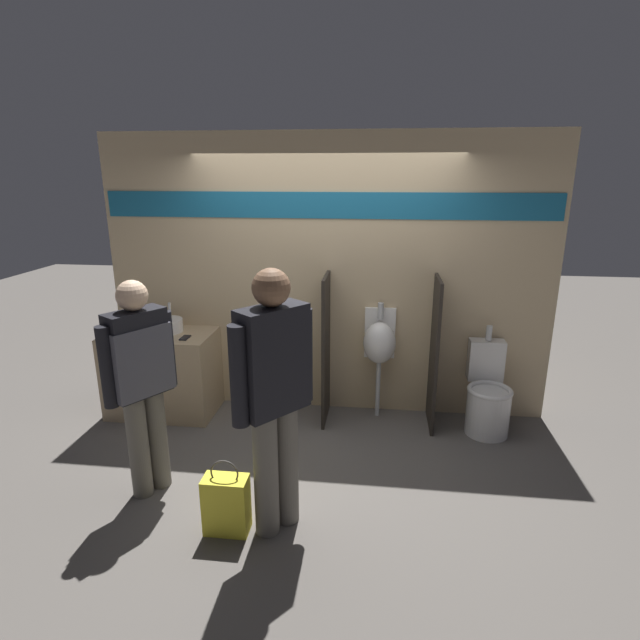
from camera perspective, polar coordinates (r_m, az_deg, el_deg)
ground_plane at (r=4.76m, az=-0.25°, el=-12.80°), size 16.00×16.00×0.00m
display_wall at (r=4.85m, az=0.62°, el=4.97°), size 4.32×0.07×2.70m
sink_counter at (r=5.23m, az=-17.51°, el=-5.77°), size 1.04×0.60×0.83m
sink_basin at (r=5.11m, az=-17.19°, el=-0.59°), size 0.32×0.32×0.26m
cell_phone at (r=4.87m, az=-15.17°, el=-1.97°), size 0.07×0.14×0.01m
divider_near_counter at (r=4.75m, az=0.67°, el=-3.38°), size 0.03×0.50×1.43m
divider_mid at (r=4.75m, az=12.90°, el=-3.80°), size 0.03×0.50×1.43m
urinal_near_counter at (r=4.93m, az=-5.02°, el=-2.17°), size 0.31×0.27×1.14m
urinal_far at (r=4.83m, az=6.82°, el=-2.63°), size 0.31×0.27×1.14m
toilet at (r=4.93m, az=18.59°, el=-8.49°), size 0.40×0.57×0.96m
person_in_vest at (r=3.80m, az=-19.82°, el=-5.84°), size 0.41×0.50×1.63m
person_with_lanyard at (r=3.20m, az=-5.26°, el=-8.31°), size 0.44×0.51×1.79m
shopping_bag at (r=3.60m, az=-10.66°, el=-19.98°), size 0.30×0.16×0.54m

